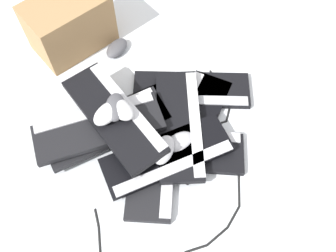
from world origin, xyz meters
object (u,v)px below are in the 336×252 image
Objects in this scene: keyboard_0 at (191,90)px; mouse_0 at (120,109)px; keyboard_2 at (154,158)px; keyboard_7 at (167,156)px; keyboard_1 at (120,120)px; keyboard_5 at (106,127)px; keyboard_8 at (180,124)px; mouse_3 at (164,150)px; keyboard_3 at (180,150)px; keyboard_6 at (99,127)px; keyboard_4 at (192,123)px; mouse_1 at (117,48)px; cardboard_box at (70,24)px; mouse_2 at (179,142)px; mouse_5 at (115,107)px; keyboard_9 at (114,115)px; mouse_4 at (107,113)px.

mouse_0 is (-0.20, 0.22, 0.13)m from keyboard_0.
keyboard_2 is 1.01× the size of keyboard_7.
keyboard_2 is (-0.13, -0.15, 0.00)m from keyboard_1.
keyboard_7 is (-0.07, -0.23, 0.00)m from keyboard_5.
mouse_3 is at bearing 164.48° from keyboard_8.
keyboard_6 is at bearing 88.24° from keyboard_3.
keyboard_4 is (0.03, -0.26, 0.00)m from keyboard_1.
mouse_1 is 0.20m from cardboard_box.
mouse_5 reaches higher than mouse_2.
keyboard_9 is at bearing -125.75° from mouse_0.
keyboard_3 is 4.12× the size of mouse_5.
keyboard_6 reaches higher than keyboard_4.
mouse_5 reaches higher than keyboard_9.
keyboard_9 is 3.86× the size of mouse_0.
keyboard_5 is 0.38m from mouse_1.
keyboard_5 is 1.04× the size of keyboard_9.
keyboard_5 is 0.10m from mouse_4.
keyboard_6 is (0.06, 0.20, 0.06)m from keyboard_2.
mouse_4 is at bearing 161.74° from keyboard_1.
keyboard_8 is (0.08, -0.27, -0.03)m from keyboard_6.
mouse_5 reaches higher than keyboard_8.
keyboard_5 and keyboard_8 have the same top height.
keyboard_1 is 0.26m from keyboard_4.
keyboard_3 is 4.12× the size of mouse_2.
mouse_3 is (0.00, 0.01, 0.04)m from keyboard_7.
keyboard_9 is at bearing 78.87° from keyboard_3.
mouse_5 is at bearing -142.68° from mouse_1.
keyboard_1 is at bearing 126.38° from keyboard_0.
mouse_3 is at bearing -128.73° from mouse_5.
keyboard_7 is at bearing -114.45° from keyboard_9.
keyboard_2 is at bearing -4.76° from mouse_0.
keyboard_0 is 1.01× the size of keyboard_3.
keyboard_0 and keyboard_1 have the same top height.
keyboard_4 is at bearing -21.74° from keyboard_7.
mouse_1 is (0.45, 0.29, -0.02)m from keyboard_7.
keyboard_6 is 0.07m from keyboard_9.
keyboard_6 is at bearing 108.52° from keyboard_4.
mouse_2 is (-0.07, -0.23, 0.04)m from keyboard_1.
mouse_1 is (0.35, 0.11, -0.12)m from mouse_0.
keyboard_5 is at bearing 117.85° from keyboard_9.
mouse_1 is 1.00× the size of mouse_2.
keyboard_0 is 0.99× the size of keyboard_4.
keyboard_0 is 4.16× the size of mouse_3.
mouse_2 is at bearing -118.87° from mouse_1.
mouse_2 is 0.36× the size of cardboard_box.
mouse_4 reaches higher than keyboard_4.
keyboard_5 is 0.95× the size of keyboard_8.
keyboard_3 is at bearing 167.76° from keyboard_4.
keyboard_4 is 0.28m from mouse_0.
mouse_3 is 1.00× the size of mouse_5.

